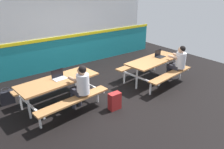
% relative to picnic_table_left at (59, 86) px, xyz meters
% --- Properties ---
extents(ground_plane, '(10.00, 10.00, 0.02)m').
position_rel_picnic_table_left_xyz_m(ground_plane, '(1.51, -0.23, -0.59)').
color(ground_plane, black).
extents(accent_backdrop, '(8.00, 0.14, 2.60)m').
position_rel_picnic_table_left_xyz_m(accent_backdrop, '(1.51, 2.52, 0.67)').
color(accent_backdrop, teal).
rests_on(accent_backdrop, ground).
extents(picnic_table_left, '(2.04, 1.76, 0.74)m').
position_rel_picnic_table_left_xyz_m(picnic_table_left, '(0.00, 0.00, 0.00)').
color(picnic_table_left, '#9E6B3D').
rests_on(picnic_table_left, ground).
extents(picnic_table_right, '(2.04, 1.76, 0.74)m').
position_rel_picnic_table_left_xyz_m(picnic_table_right, '(3.01, -0.35, 0.00)').
color(picnic_table_right, '#9E6B3D').
rests_on(picnic_table_right, ground).
extents(student_nearer, '(0.39, 0.54, 1.21)m').
position_rel_picnic_table_left_xyz_m(student_nearer, '(0.34, -0.52, 0.13)').
color(student_nearer, '#2D2D38').
rests_on(student_nearer, ground).
extents(student_further, '(0.39, 0.54, 1.21)m').
position_rel_picnic_table_left_xyz_m(student_further, '(3.55, -0.84, 0.13)').
color(student_further, '#2D2D38').
rests_on(student_further, ground).
extents(laptop_silver, '(0.34, 0.26, 0.22)m').
position_rel_picnic_table_left_xyz_m(laptop_silver, '(0.04, 0.04, 0.21)').
color(laptop_silver, silver).
rests_on(laptop_silver, picnic_table_left).
extents(laptop_dark, '(0.34, 0.26, 0.22)m').
position_rel_picnic_table_left_xyz_m(laptop_dark, '(3.33, -0.27, 0.21)').
color(laptop_dark, black).
rests_on(laptop_dark, picnic_table_right).
extents(backpack_dark, '(0.30, 0.22, 0.44)m').
position_rel_picnic_table_left_xyz_m(backpack_dark, '(1.02, -0.93, -0.36)').
color(backpack_dark, maroon).
rests_on(backpack_dark, ground).
extents(tote_bag_bright, '(0.34, 0.21, 0.43)m').
position_rel_picnic_table_left_xyz_m(tote_bag_bright, '(-1.07, 0.92, -0.38)').
color(tote_bag_bright, black).
rests_on(tote_bag_bright, ground).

